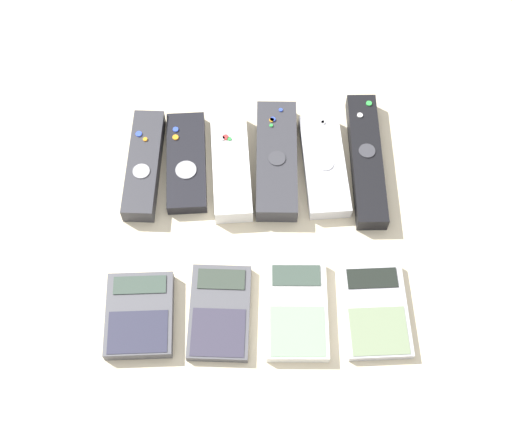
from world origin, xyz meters
name	(u,v)px	position (x,y,z in m)	size (l,w,h in m)	color
ground_plane	(256,251)	(0.00, 0.00, 0.00)	(3.00, 3.00, 0.00)	beige
remote_0	(144,165)	(-0.16, 0.13, 0.01)	(0.05, 0.17, 0.03)	#333338
remote_1	(186,162)	(-0.10, 0.14, 0.01)	(0.06, 0.16, 0.02)	black
remote_2	(231,165)	(-0.03, 0.13, 0.01)	(0.06, 0.17, 0.03)	white
remote_3	(277,160)	(0.03, 0.14, 0.01)	(0.06, 0.19, 0.03)	#333338
remote_4	(324,166)	(0.10, 0.13, 0.01)	(0.07, 0.16, 0.02)	silver
remote_5	(366,160)	(0.16, 0.14, 0.01)	(0.04, 0.21, 0.03)	black
calculator_0	(140,315)	(-0.15, -0.09, 0.01)	(0.09, 0.11, 0.02)	#4C4C51
calculator_1	(220,312)	(-0.05, -0.09, 0.01)	(0.08, 0.13, 0.01)	#4C4C51
calculator_2	(297,310)	(0.05, -0.09, 0.01)	(0.08, 0.13, 0.02)	silver
calculator_3	(375,311)	(0.15, -0.09, 0.01)	(0.09, 0.13, 0.01)	#B2B2B7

